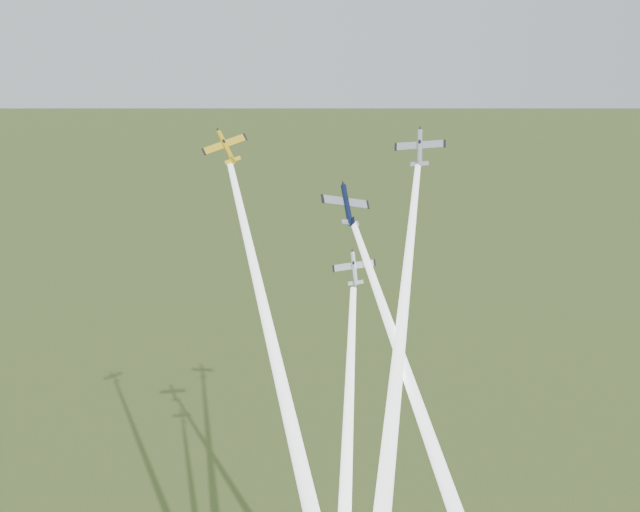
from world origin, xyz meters
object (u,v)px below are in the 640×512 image
Objects in this scene: plane_navy at (347,205)px; plane_yellow at (226,146)px; plane_silver_low at (354,268)px; plane_silver_right at (420,148)px.

plane_yellow is at bearing 150.29° from plane_navy.
plane_yellow is 1.08× the size of plane_silver_low.
plane_yellow is 0.87× the size of plane_silver_right.
plane_yellow is at bearing -155.69° from plane_silver_right.
plane_navy reaches higher than plane_silver_low.
plane_navy is 1.31× the size of plane_silver_low.
plane_silver_right is at bearing -9.98° from plane_yellow.
plane_yellow reaches higher than plane_silver_low.
plane_navy is 15.84m from plane_silver_right.
plane_silver_right is at bearing 53.75° from plane_silver_low.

